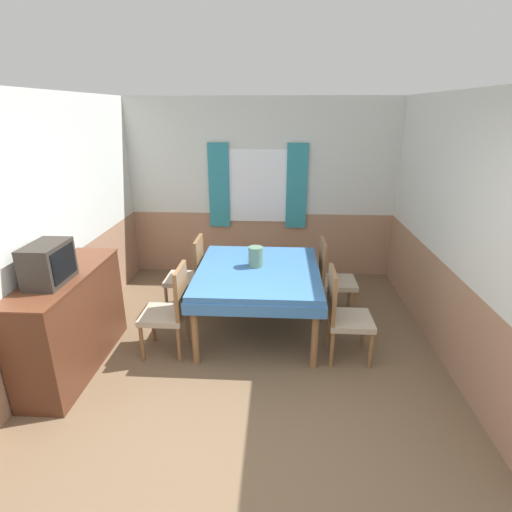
{
  "coord_description": "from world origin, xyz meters",
  "views": [
    {
      "loc": [
        0.26,
        -2.13,
        2.42
      ],
      "look_at": [
        0.02,
        1.95,
        0.92
      ],
      "focal_mm": 28.0,
      "sensor_mm": 36.0,
      "label": 1
    }
  ],
  "objects_px": {
    "dining_table": "(258,277)",
    "vase": "(256,257)",
    "chair_right_near": "(343,313)",
    "tv": "(48,264)",
    "chair_left_far": "(190,273)",
    "sideboard": "(72,321)",
    "chair_left_near": "(170,308)",
    "chair_right_far": "(332,276)"
  },
  "relations": [
    {
      "from": "chair_left_far",
      "to": "chair_right_near",
      "type": "bearing_deg",
      "value": -118.01
    },
    {
      "from": "dining_table",
      "to": "chair_right_near",
      "type": "distance_m",
      "value": 1.01
    },
    {
      "from": "chair_left_near",
      "to": "vase",
      "type": "xyz_separation_m",
      "value": [
        0.85,
        0.55,
        0.38
      ]
    },
    {
      "from": "chair_left_near",
      "to": "chair_right_near",
      "type": "bearing_deg",
      "value": -90.0
    },
    {
      "from": "chair_left_near",
      "to": "chair_right_near",
      "type": "distance_m",
      "value": 1.76
    },
    {
      "from": "dining_table",
      "to": "chair_left_near",
      "type": "height_order",
      "value": "chair_left_near"
    },
    {
      "from": "chair_right_near",
      "to": "chair_right_far",
      "type": "distance_m",
      "value": 0.94
    },
    {
      "from": "chair_right_near",
      "to": "tv",
      "type": "distance_m",
      "value": 2.77
    },
    {
      "from": "dining_table",
      "to": "chair_left_far",
      "type": "bearing_deg",
      "value": 151.99
    },
    {
      "from": "chair_left_near",
      "to": "chair_left_far",
      "type": "bearing_deg",
      "value": 0.0
    },
    {
      "from": "sideboard",
      "to": "vase",
      "type": "height_order",
      "value": "same"
    },
    {
      "from": "tv",
      "to": "chair_right_near",
      "type": "bearing_deg",
      "value": 11.05
    },
    {
      "from": "dining_table",
      "to": "chair_left_far",
      "type": "xyz_separation_m",
      "value": [
        -0.88,
        0.47,
        -0.16
      ]
    },
    {
      "from": "chair_right_near",
      "to": "tv",
      "type": "bearing_deg",
      "value": -78.95
    },
    {
      "from": "chair_right_near",
      "to": "tv",
      "type": "xyz_separation_m",
      "value": [
        -2.64,
        -0.52,
        0.67
      ]
    },
    {
      "from": "sideboard",
      "to": "chair_left_near",
      "type": "bearing_deg",
      "value": 19.89
    },
    {
      "from": "dining_table",
      "to": "sideboard",
      "type": "xyz_separation_m",
      "value": [
        -1.76,
        -0.79,
        -0.16
      ]
    },
    {
      "from": "sideboard",
      "to": "dining_table",
      "type": "bearing_deg",
      "value": 24.08
    },
    {
      "from": "tv",
      "to": "vase",
      "type": "distance_m",
      "value": 2.05
    },
    {
      "from": "dining_table",
      "to": "vase",
      "type": "bearing_deg",
      "value": 111.51
    },
    {
      "from": "tv",
      "to": "chair_left_near",
      "type": "bearing_deg",
      "value": 30.39
    },
    {
      "from": "chair_left_far",
      "to": "tv",
      "type": "height_order",
      "value": "tv"
    },
    {
      "from": "chair_left_far",
      "to": "chair_right_near",
      "type": "relative_size",
      "value": 1.0
    },
    {
      "from": "chair_left_far",
      "to": "chair_left_near",
      "type": "bearing_deg",
      "value": -180.0
    },
    {
      "from": "chair_left_far",
      "to": "tv",
      "type": "relative_size",
      "value": 2.13
    },
    {
      "from": "vase",
      "to": "tv",
      "type": "bearing_deg",
      "value": -148.32
    },
    {
      "from": "chair_left_far",
      "to": "vase",
      "type": "xyz_separation_m",
      "value": [
        0.85,
        -0.39,
        0.38
      ]
    },
    {
      "from": "dining_table",
      "to": "vase",
      "type": "height_order",
      "value": "vase"
    },
    {
      "from": "chair_left_near",
      "to": "chair_right_near",
      "type": "relative_size",
      "value": 1.0
    },
    {
      "from": "chair_left_far",
      "to": "tv",
      "type": "bearing_deg",
      "value": 148.8
    },
    {
      "from": "chair_left_near",
      "to": "chair_right_far",
      "type": "xyz_separation_m",
      "value": [
        1.76,
        0.94,
        0.0
      ]
    },
    {
      "from": "chair_left_near",
      "to": "sideboard",
      "type": "xyz_separation_m",
      "value": [
        -0.88,
        -0.32,
        0.0
      ]
    },
    {
      "from": "chair_right_far",
      "to": "sideboard",
      "type": "distance_m",
      "value": 2.93
    },
    {
      "from": "chair_right_near",
      "to": "sideboard",
      "type": "xyz_separation_m",
      "value": [
        -2.64,
        -0.32,
        0.0
      ]
    },
    {
      "from": "chair_right_near",
      "to": "vase",
      "type": "bearing_deg",
      "value": -121.09
    },
    {
      "from": "chair_right_near",
      "to": "tv",
      "type": "height_order",
      "value": "tv"
    },
    {
      "from": "dining_table",
      "to": "tv",
      "type": "xyz_separation_m",
      "value": [
        -1.76,
        -0.98,
        0.51
      ]
    },
    {
      "from": "chair_left_far",
      "to": "sideboard",
      "type": "distance_m",
      "value": 1.53
    },
    {
      "from": "dining_table",
      "to": "sideboard",
      "type": "distance_m",
      "value": 1.94
    },
    {
      "from": "dining_table",
      "to": "tv",
      "type": "relative_size",
      "value": 3.42
    },
    {
      "from": "chair_left_near",
      "to": "chair_left_far",
      "type": "xyz_separation_m",
      "value": [
        0.0,
        0.94,
        0.0
      ]
    },
    {
      "from": "chair_left_far",
      "to": "sideboard",
      "type": "height_order",
      "value": "sideboard"
    }
  ]
}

